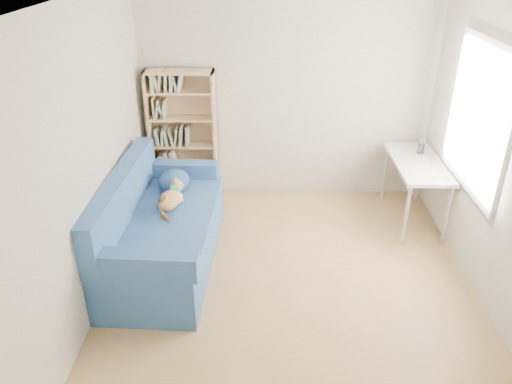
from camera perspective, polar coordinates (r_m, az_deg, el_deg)
ground at (r=4.89m, az=3.96°, el=-10.61°), size 4.00×4.00×0.00m
room_shell at (r=4.14m, az=6.04°, el=7.87°), size 3.54×4.04×2.62m
sofa at (r=5.11m, az=-10.95°, el=-4.34°), size 1.03×2.03×0.99m
bookshelf at (r=6.22m, az=-8.27°, el=5.78°), size 0.81×0.25×1.62m
desk at (r=5.90m, az=17.98°, el=2.61°), size 0.53×1.16×0.75m
pen_cup at (r=6.10m, az=18.36°, el=4.78°), size 0.09×0.09×0.16m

